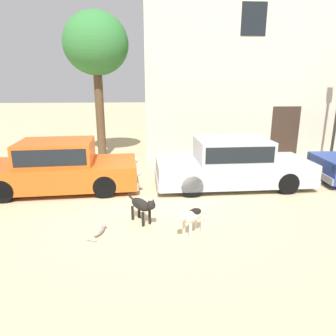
{
  "coord_description": "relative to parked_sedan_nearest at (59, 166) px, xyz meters",
  "views": [
    {
      "loc": [
        0.15,
        -7.2,
        3.0
      ],
      "look_at": [
        0.69,
        0.2,
        0.9
      ],
      "focal_mm": 32.72,
      "sensor_mm": 36.0,
      "label": 1
    }
  ],
  "objects": [
    {
      "name": "ground_plane",
      "position": [
        2.32,
        -1.32,
        -0.7
      ],
      "size": [
        80.0,
        80.0,
        0.0
      ],
      "primitive_type": "plane",
      "color": "tan"
    },
    {
      "name": "acacia_tree_left",
      "position": [
        0.68,
        3.88,
        3.59
      ],
      "size": [
        2.43,
        2.19,
        5.53
      ],
      "color": "brown",
      "rests_on": "ground_plane"
    },
    {
      "name": "apartment_block",
      "position": [
        10.14,
        6.0,
        3.08
      ],
      "size": [
        15.33,
        6.24,
        7.56
      ],
      "color": "beige",
      "rests_on": "ground_plane"
    },
    {
      "name": "stray_cat",
      "position": [
        1.49,
        -2.79,
        -0.63
      ],
      "size": [
        0.35,
        0.6,
        0.15
      ],
      "rotation": [
        0.0,
        0.0,
        1.24
      ],
      "color": "gray",
      "rests_on": "ground_plane"
    },
    {
      "name": "parked_sedan_second",
      "position": [
        4.98,
        -0.02,
        -0.0
      ],
      "size": [
        4.62,
        1.86,
        1.42
      ],
      "rotation": [
        0.0,
        0.0,
        0.02
      ],
      "color": "#B2B5BA",
      "rests_on": "ground_plane"
    },
    {
      "name": "parked_sedan_nearest",
      "position": [
        0.0,
        0.0,
        0.0
      ],
      "size": [
        4.54,
        2.05,
        1.43
      ],
      "rotation": [
        0.0,
        0.0,
        0.06
      ],
      "color": "#D15619",
      "rests_on": "ground_plane"
    },
    {
      "name": "stray_dog_spotted",
      "position": [
        2.37,
        -2.33,
        -0.29
      ],
      "size": [
        0.66,
        0.91,
        0.65
      ],
      "rotation": [
        0.0,
        0.0,
        5.32
      ],
      "color": "black",
      "rests_on": "ground_plane"
    },
    {
      "name": "stray_dog_tan",
      "position": [
        3.36,
        -2.96,
        -0.29
      ],
      "size": [
        0.76,
        0.73,
        0.63
      ],
      "rotation": [
        0.0,
        0.0,
        3.9
      ],
      "color": "beige",
      "rests_on": "ground_plane"
    }
  ]
}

